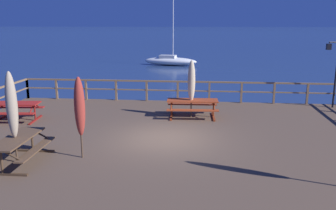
{
  "coord_description": "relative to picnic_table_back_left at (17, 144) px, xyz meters",
  "views": [
    {
      "loc": [
        1.29,
        -12.07,
        4.84
      ],
      "look_at": [
        0.0,
        0.92,
        1.77
      ],
      "focal_mm": 38.19,
      "sensor_mm": 36.0,
      "label": 1
    }
  ],
  "objects": [
    {
      "name": "sailboat_distant",
      "position": [
        1.64,
        30.55,
        -0.82
      ],
      "size": [
        6.2,
        2.73,
        7.72
      ],
      "color": "white",
      "rests_on": "ground"
    },
    {
      "name": "lamp_post_hooked",
      "position": [
        11.46,
        8.04,
        1.55
      ],
      "size": [
        0.66,
        0.33,
        3.2
      ],
      "color": "black",
      "rests_on": "wooden_deck"
    },
    {
      "name": "picnic_table_mid_right",
      "position": [
        -2.4,
        4.36,
        -0.01
      ],
      "size": [
        2.06,
        1.57,
        0.78
      ],
      "color": "maroon",
      "rests_on": "wooden_deck"
    },
    {
      "name": "patio_umbrella_tall_mid_right",
      "position": [
        1.73,
        0.57,
        1.03
      ],
      "size": [
        0.32,
        0.32,
        2.51
      ],
      "color": "#4C3828",
      "rests_on": "wooden_deck"
    },
    {
      "name": "wooden_deck",
      "position": [
        4.07,
        2.66,
        -0.95
      ],
      "size": [
        16.54,
        12.29,
        0.77
      ],
      "primitive_type": "cube",
      "color": "brown",
      "rests_on": "ground"
    },
    {
      "name": "ground_plane",
      "position": [
        4.07,
        2.66,
        -1.33
      ],
      "size": [
        600.0,
        600.0,
        0.0
      ],
      "primitive_type": "plane",
      "color": "navy"
    },
    {
      "name": "picnic_table_back_left",
      "position": [
        0.0,
        0.0,
        0.0
      ],
      "size": [
        1.43,
        2.2,
        0.78
      ],
      "color": "brown",
      "rests_on": "wooden_deck"
    },
    {
      "name": "patio_umbrella_tall_back_left",
      "position": [
        4.88,
        5.62,
        1.01
      ],
      "size": [
        0.32,
        0.32,
        2.49
      ],
      "color": "#4C3828",
      "rests_on": "wooden_deck"
    },
    {
      "name": "picnic_table_mid_centre",
      "position": [
        4.93,
        5.66,
        0.0
      ],
      "size": [
        2.24,
        1.49,
        0.78
      ],
      "color": "#993819",
      "rests_on": "wooden_deck"
    },
    {
      "name": "railing_waterside_far",
      "position": [
        4.07,
        8.66,
        0.18
      ],
      "size": [
        16.34,
        0.1,
        1.09
      ],
      "color": "brown",
      "rests_on": "wooden_deck"
    },
    {
      "name": "patio_umbrella_short_back",
      "position": [
        -0.06,
        0.01,
        1.16
      ],
      "size": [
        0.32,
        0.32,
        2.72
      ],
      "color": "#4C3828",
      "rests_on": "wooden_deck"
    }
  ]
}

